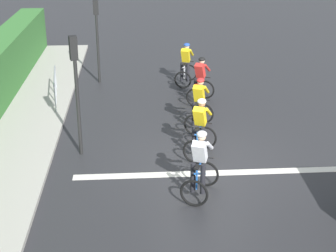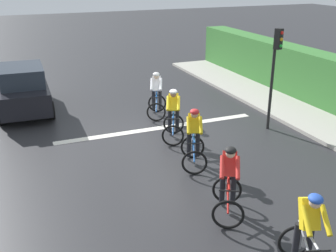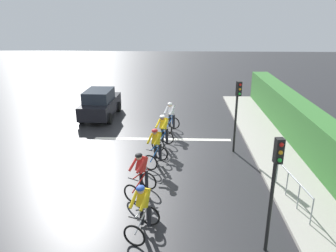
{
  "view_description": "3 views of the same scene",
  "coord_description": "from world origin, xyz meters",
  "px_view_note": "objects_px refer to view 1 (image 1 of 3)",
  "views": [
    {
      "loc": [
        -1.86,
        -12.58,
        6.24
      ],
      "look_at": [
        -0.94,
        0.78,
        0.74
      ],
      "focal_mm": 54.97,
      "sensor_mm": 36.0,
      "label": 1
    },
    {
      "loc": [
        4.61,
        11.38,
        5.09
      ],
      "look_at": [
        0.71,
        1.84,
        1.1
      ],
      "focal_mm": 43.91,
      "sensor_mm": 36.0,
      "label": 2
    },
    {
      "loc": [
        -0.84,
        14.84,
        6.2
      ],
      "look_at": [
        -0.34,
        0.77,
        1.25
      ],
      "focal_mm": 34.89,
      "sensor_mm": 36.0,
      "label": 3
    }
  ],
  "objects_px": {
    "cyclist_lead": "(186,65)",
    "traffic_light_far_junction": "(97,27)",
    "cyclist_second": "(200,82)",
    "traffic_light_near_crossing": "(76,78)",
    "cyclist_fourth": "(200,130)",
    "cyclist_mid": "(199,106)",
    "pedestrian_railing_kerbside": "(55,82)",
    "cyclist_trailing": "(200,167)"
  },
  "relations": [
    {
      "from": "cyclist_second",
      "to": "cyclist_mid",
      "type": "distance_m",
      "value": 2.48
    },
    {
      "from": "cyclist_second",
      "to": "cyclist_mid",
      "type": "bearing_deg",
      "value": -98.19
    },
    {
      "from": "cyclist_mid",
      "to": "pedestrian_railing_kerbside",
      "type": "bearing_deg",
      "value": 149.07
    },
    {
      "from": "cyclist_fourth",
      "to": "traffic_light_far_junction",
      "type": "distance_m",
      "value": 7.94
    },
    {
      "from": "traffic_light_near_crossing",
      "to": "pedestrian_railing_kerbside",
      "type": "height_order",
      "value": "traffic_light_near_crossing"
    },
    {
      "from": "cyclist_mid",
      "to": "traffic_light_far_junction",
      "type": "relative_size",
      "value": 0.5
    },
    {
      "from": "cyclist_mid",
      "to": "cyclist_fourth",
      "type": "relative_size",
      "value": 1.0
    },
    {
      "from": "cyclist_fourth",
      "to": "cyclist_trailing",
      "type": "height_order",
      "value": "same"
    },
    {
      "from": "cyclist_fourth",
      "to": "cyclist_trailing",
      "type": "relative_size",
      "value": 1.0
    },
    {
      "from": "cyclist_lead",
      "to": "cyclist_fourth",
      "type": "bearing_deg",
      "value": -92.35
    },
    {
      "from": "cyclist_second",
      "to": "traffic_light_near_crossing",
      "type": "bearing_deg",
      "value": -134.63
    },
    {
      "from": "cyclist_second",
      "to": "traffic_light_far_junction",
      "type": "xyz_separation_m",
      "value": [
        -3.73,
        2.77,
        1.43
      ]
    },
    {
      "from": "cyclist_lead",
      "to": "cyclist_mid",
      "type": "height_order",
      "value": "same"
    },
    {
      "from": "cyclist_trailing",
      "to": "pedestrian_railing_kerbside",
      "type": "distance_m",
      "value": 8.22
    },
    {
      "from": "cyclist_mid",
      "to": "pedestrian_railing_kerbside",
      "type": "height_order",
      "value": "cyclist_mid"
    },
    {
      "from": "traffic_light_near_crossing",
      "to": "traffic_light_far_junction",
      "type": "distance_m",
      "value": 6.72
    },
    {
      "from": "cyclist_lead",
      "to": "cyclist_fourth",
      "type": "xyz_separation_m",
      "value": [
        -0.27,
        -6.53,
        0.0
      ]
    },
    {
      "from": "cyclist_lead",
      "to": "cyclist_trailing",
      "type": "height_order",
      "value": "same"
    },
    {
      "from": "cyclist_lead",
      "to": "cyclist_mid",
      "type": "distance_m",
      "value": 4.63
    },
    {
      "from": "cyclist_trailing",
      "to": "traffic_light_far_junction",
      "type": "relative_size",
      "value": 0.5
    },
    {
      "from": "cyclist_fourth",
      "to": "cyclist_mid",
      "type": "bearing_deg",
      "value": 83.68
    },
    {
      "from": "cyclist_fourth",
      "to": "cyclist_trailing",
      "type": "distance_m",
      "value": 2.25
    },
    {
      "from": "cyclist_fourth",
      "to": "pedestrian_railing_kerbside",
      "type": "height_order",
      "value": "cyclist_fourth"
    },
    {
      "from": "cyclist_trailing",
      "to": "pedestrian_railing_kerbside",
      "type": "relative_size",
      "value": 0.64
    },
    {
      "from": "cyclist_second",
      "to": "cyclist_lead",
      "type": "bearing_deg",
      "value": 97.81
    },
    {
      "from": "cyclist_fourth",
      "to": "traffic_light_near_crossing",
      "type": "relative_size",
      "value": 0.5
    },
    {
      "from": "pedestrian_railing_kerbside",
      "to": "cyclist_lead",
      "type": "bearing_deg",
      "value": 19.91
    },
    {
      "from": "cyclist_mid",
      "to": "cyclist_fourth",
      "type": "distance_m",
      "value": 1.92
    },
    {
      "from": "cyclist_second",
      "to": "pedestrian_railing_kerbside",
      "type": "xyz_separation_m",
      "value": [
        -5.14,
        0.41,
        -0.05
      ]
    },
    {
      "from": "cyclist_fourth",
      "to": "cyclist_trailing",
      "type": "bearing_deg",
      "value": -97.34
    },
    {
      "from": "cyclist_lead",
      "to": "pedestrian_railing_kerbside",
      "type": "distance_m",
      "value": 5.16
    },
    {
      "from": "pedestrian_railing_kerbside",
      "to": "cyclist_mid",
      "type": "bearing_deg",
      "value": -30.93
    },
    {
      "from": "pedestrian_railing_kerbside",
      "to": "traffic_light_far_junction",
      "type": "bearing_deg",
      "value": 59.11
    },
    {
      "from": "cyclist_trailing",
      "to": "traffic_light_far_junction",
      "type": "xyz_separation_m",
      "value": [
        -2.88,
        9.36,
        1.43
      ]
    },
    {
      "from": "cyclist_mid",
      "to": "pedestrian_railing_kerbside",
      "type": "xyz_separation_m",
      "value": [
        -4.79,
        2.87,
        -0.05
      ]
    },
    {
      "from": "cyclist_lead",
      "to": "cyclist_fourth",
      "type": "relative_size",
      "value": 1.0
    },
    {
      "from": "cyclist_lead",
      "to": "traffic_light_near_crossing",
      "type": "relative_size",
      "value": 0.5
    },
    {
      "from": "cyclist_mid",
      "to": "cyclist_lead",
      "type": "bearing_deg",
      "value": 89.3
    },
    {
      "from": "cyclist_lead",
      "to": "cyclist_trailing",
      "type": "bearing_deg",
      "value": -93.63
    },
    {
      "from": "cyclist_lead",
      "to": "cyclist_mid",
      "type": "bearing_deg",
      "value": -90.7
    },
    {
      "from": "cyclist_lead",
      "to": "traffic_light_far_junction",
      "type": "height_order",
      "value": "traffic_light_far_junction"
    },
    {
      "from": "cyclist_lead",
      "to": "traffic_light_near_crossing",
      "type": "height_order",
      "value": "traffic_light_near_crossing"
    }
  ]
}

